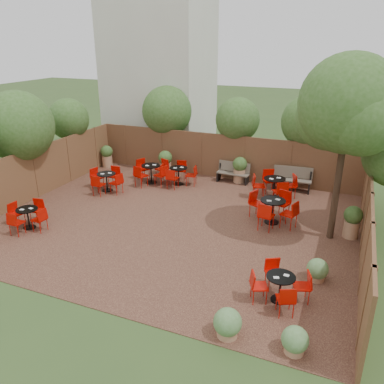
% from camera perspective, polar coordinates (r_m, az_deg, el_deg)
% --- Properties ---
extents(ground, '(80.00, 80.00, 0.00)m').
position_cam_1_polar(ground, '(13.68, -2.53, -4.35)').
color(ground, '#354F23').
rests_on(ground, ground).
extents(courtyard_paving, '(12.00, 10.00, 0.02)m').
position_cam_1_polar(courtyard_paving, '(13.68, -2.53, -4.31)').
color(courtyard_paving, '#361C16').
rests_on(courtyard_paving, ground).
extents(fence_back, '(12.00, 0.08, 2.00)m').
position_cam_1_polar(fence_back, '(17.68, 4.29, 5.15)').
color(fence_back, '#502D1D').
rests_on(fence_back, ground).
extents(fence_left, '(0.08, 10.00, 2.00)m').
position_cam_1_polar(fence_left, '(16.60, -21.74, 2.55)').
color(fence_left, '#502D1D').
rests_on(fence_left, ground).
extents(fence_right, '(0.08, 10.00, 2.00)m').
position_cam_1_polar(fence_right, '(12.21, 23.94, -4.48)').
color(fence_right, '#502D1D').
rests_on(fence_right, ground).
extents(neighbour_building, '(5.00, 4.00, 8.00)m').
position_cam_1_polar(neighbour_building, '(21.57, -4.67, 16.23)').
color(neighbour_building, beige).
rests_on(neighbour_building, ground).
extents(overhang_foliage, '(15.45, 10.49, 2.69)m').
position_cam_1_polar(overhang_foliage, '(15.97, -6.41, 9.54)').
color(overhang_foliage, '#2F521A').
rests_on(overhang_foliage, ground).
extents(courtyard_tree, '(2.93, 2.85, 5.63)m').
position_cam_1_polar(courtyard_tree, '(12.12, 21.62, 10.97)').
color(courtyard_tree, black).
rests_on(courtyard_tree, courtyard_paving).
extents(park_bench_left, '(1.44, 0.51, 0.88)m').
position_cam_1_polar(park_bench_left, '(17.30, 6.01, 2.89)').
color(park_bench_left, brown).
rests_on(park_bench_left, courtyard_paving).
extents(park_bench_right, '(1.61, 0.64, 0.98)m').
position_cam_1_polar(park_bench_right, '(16.80, 14.29, 1.93)').
color(park_bench_right, brown).
rests_on(park_bench_right, courtyard_paving).
extents(bistro_tables, '(9.90, 8.04, 0.96)m').
position_cam_1_polar(bistro_tables, '(14.77, -0.45, -0.32)').
color(bistro_tables, black).
rests_on(bistro_tables, courtyard_paving).
extents(planters, '(11.88, 4.17, 1.15)m').
position_cam_1_polar(planters, '(16.80, 1.31, 2.97)').
color(planters, '#A17250').
rests_on(planters, courtyard_paving).
extents(low_shrubs, '(2.11, 3.48, 0.66)m').
position_cam_1_polar(low_shrubs, '(9.36, 12.28, -16.18)').
color(low_shrubs, '#A17250').
rests_on(low_shrubs, courtyard_paving).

